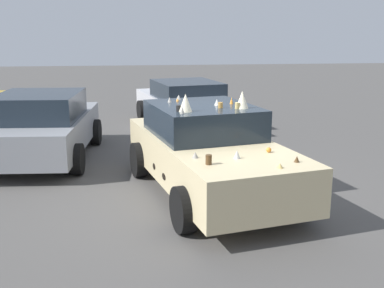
{
  "coord_description": "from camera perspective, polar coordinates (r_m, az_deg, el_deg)",
  "views": [
    {
      "loc": [
        -7.74,
        1.27,
        2.8
      ],
      "look_at": [
        0.0,
        0.3,
        0.9
      ],
      "focal_mm": 44.53,
      "sensor_mm": 36.0,
      "label": 1
    }
  ],
  "objects": [
    {
      "name": "ground_plane",
      "position": [
        8.33,
        2.06,
        -5.97
      ],
      "size": [
        60.0,
        60.0,
        0.0
      ],
      "primitive_type": "plane",
      "color": "#514F4C"
    },
    {
      "name": "art_car_decorated",
      "position": [
        8.17,
        1.93,
        -0.79
      ],
      "size": [
        4.71,
        2.73,
        1.79
      ],
      "rotation": [
        0.0,
        0.0,
        3.35
      ],
      "color": "beige",
      "rests_on": "ground"
    },
    {
      "name": "parked_sedan_row_back_far",
      "position": [
        10.8,
        -17.43,
        2.07
      ],
      "size": [
        4.17,
        2.29,
        1.48
      ],
      "rotation": [
        0.0,
        0.0,
        -0.07
      ],
      "color": "gray",
      "rests_on": "ground"
    },
    {
      "name": "parked_sedan_near_right",
      "position": [
        13.88,
        -0.98,
        4.9
      ],
      "size": [
        4.64,
        2.7,
        1.35
      ],
      "rotation": [
        0.0,
        0.0,
        0.21
      ],
      "color": "silver",
      "rests_on": "ground"
    }
  ]
}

